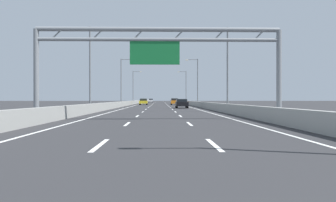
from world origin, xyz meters
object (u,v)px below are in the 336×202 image
streetlamp_right_far (196,79)px  orange_car (174,102)px  streetlamp_right_distant (185,85)px  yellow_car (143,102)px  sign_gantry (158,49)px  black_car (182,103)px  white_car (151,100)px  streetlamp_left_mid (92,63)px  streetlamp_right_mid (225,64)px  streetlamp_left_far (122,79)px  streetlamp_left_distant (134,85)px

streetlamp_right_far → orange_car: 13.19m
streetlamp_right_distant → yellow_car: (-11.29, -18.04, -4.63)m
sign_gantry → black_car: 29.97m
white_car → black_car: 83.44m
black_car → orange_car: 27.90m
streetlamp_left_mid → streetlamp_right_mid: same height
streetlamp_left_far → streetlamp_right_far: same height
streetlamp_right_far → streetlamp_right_distant: same height
yellow_car → black_car: yellow_car is taller
streetlamp_left_distant → black_car: streetlamp_left_distant is taller
streetlamp_left_far → streetlamp_right_distant: bearing=64.0°
streetlamp_right_distant → yellow_car: bearing=-122.0°
streetlamp_right_mid → yellow_car: 45.00m
streetlamp_right_far → white_car: bearing=99.3°
streetlamp_left_distant → black_car: (10.91, -46.87, -4.66)m
streetlamp_right_far → white_car: (-10.94, 66.96, -4.65)m
streetlamp_left_mid → orange_car: size_ratio=2.28×
streetlamp_right_far → yellow_car: size_ratio=2.19×
sign_gantry → streetlamp_left_mid: 16.74m
streetlamp_left_far → sign_gantry: bearing=-80.8°
streetlamp_right_mid → black_car: size_ratio=2.30×
sign_gantry → streetlamp_left_far: (-7.43, 45.67, 0.53)m
sign_gantry → streetlamp_right_distant: size_ratio=1.79×
streetlamp_left_mid → streetlamp_right_mid: (14.93, 0.00, 0.00)m
streetlamp_left_mid → streetlamp_left_distant: (0.00, 61.36, 0.00)m
black_car → streetlamp_right_distant: bearing=85.1°
streetlamp_right_mid → orange_car: streetlamp_right_mid is taller
yellow_car → streetlamp_right_distant: bearing=58.0°
streetlamp_right_far → yellow_car: (-11.29, 12.64, -4.63)m
sign_gantry → streetlamp_left_distant: size_ratio=1.79×
sign_gantry → orange_car: bearing=86.5°
streetlamp_left_far → orange_car: size_ratio=2.28×
sign_gantry → streetlamp_right_far: bearing=80.7°
yellow_car → streetlamp_left_mid: bearing=-94.8°
orange_car → yellow_car: bearing=172.8°
streetlamp_right_distant → yellow_car: size_ratio=2.19×
sign_gantry → yellow_car: sign_gantry is taller
streetlamp_left_distant → orange_car: (10.98, -18.96, -4.62)m
streetlamp_left_mid → streetlamp_right_distant: bearing=76.3°
yellow_car → black_car: 29.73m
streetlamp_right_far → yellow_car: 17.57m
streetlamp_left_distant → white_car: bearing=83.7°
white_car → orange_car: bearing=-82.8°
sign_gantry → streetlamp_right_distant: (7.50, 76.34, 0.53)m
streetlamp_left_distant → orange_car: size_ratio=2.28×
streetlamp_left_mid → streetlamp_right_mid: size_ratio=1.00×
streetlamp_right_distant → orange_car: bearing=-101.8°
yellow_car → white_car: bearing=89.6°
streetlamp_right_mid → orange_car: 42.82m
white_car → streetlamp_left_mid: bearing=-92.3°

